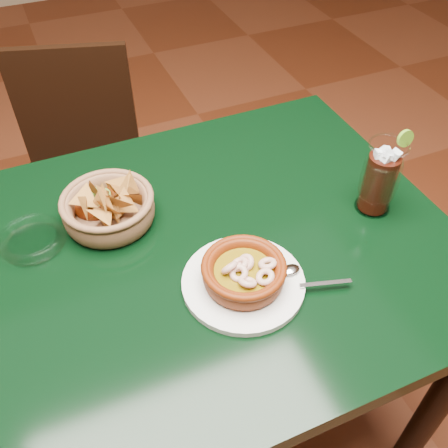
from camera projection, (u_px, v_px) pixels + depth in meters
name	position (u px, v px, depth m)	size (l,w,h in m)	color
ground	(178.00, 427.00, 1.48)	(7.00, 7.00, 0.00)	#471C0C
dining_table	(157.00, 292.00, 1.02)	(1.20, 0.80, 0.75)	black
dining_chair	(83.00, 173.00, 1.60)	(0.48, 0.48, 0.83)	black
shrimp_plate	(244.00, 275.00, 0.89)	(0.29, 0.22, 0.07)	silver
chip_basket	(109.00, 208.00, 1.00)	(0.22, 0.22, 0.13)	brown
guacamole_ramekin	(95.00, 201.00, 1.04)	(0.12, 0.12, 0.04)	#531A05
cola_drink	(380.00, 178.00, 1.00)	(0.16, 0.16, 0.18)	white
glass_ashtray	(32.00, 240.00, 0.97)	(0.14, 0.14, 0.03)	white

